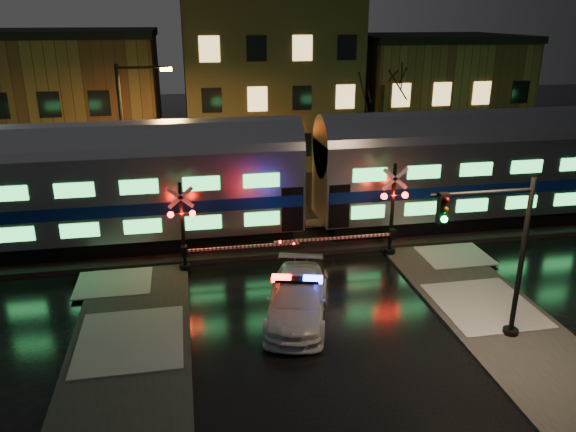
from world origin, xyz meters
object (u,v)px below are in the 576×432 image
object	(u,v)px
crossing_signal_left	(192,236)
streetlight	(129,134)
crossing_signal_right	(385,220)
traffic_light	(498,259)
police_car	(297,299)

from	to	relation	value
crossing_signal_left	streetlight	world-z (taller)	streetlight
crossing_signal_right	traffic_light	world-z (taller)	traffic_light
crossing_signal_left	traffic_light	bearing A→B (deg)	-36.91
police_car	crossing_signal_right	distance (m)	6.92
streetlight	traffic_light	bearing A→B (deg)	-48.15
crossing_signal_right	streetlight	size ratio (longest dim) A/B	0.75
crossing_signal_right	police_car	bearing A→B (deg)	-136.62
police_car	streetlight	distance (m)	13.67
traffic_light	crossing_signal_left	bearing A→B (deg)	133.03
police_car	traffic_light	distance (m)	7.03
crossing_signal_right	crossing_signal_left	xyz separation A→B (m)	(-8.58, -0.01, -0.16)
police_car	traffic_light	bearing A→B (deg)	-8.11
crossing_signal_right	streetlight	xyz separation A→B (m)	(-11.40, 6.69, 2.94)
crossing_signal_right	traffic_light	distance (m)	7.50
police_car	crossing_signal_right	size ratio (longest dim) A/B	0.91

